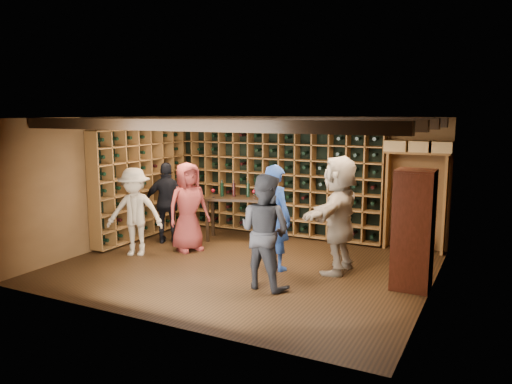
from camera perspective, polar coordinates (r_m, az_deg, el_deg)
The scene contains 13 objects.
ground at distance 8.56m, azimuth -1.46°, elevation -8.52°, with size 6.00×6.00×0.00m, color #331F0E.
room_shell at distance 8.20m, azimuth -1.35°, elevation 7.92°, with size 6.00×6.00×6.00m.
wine_rack_back at distance 10.57m, azimuth 1.99°, elevation 1.29°, with size 4.65×0.30×2.20m.
wine_rack_left at distance 10.53m, azimuth -13.00°, elevation 1.03°, with size 0.30×2.65×2.20m.
crate_shelf at distance 9.66m, azimuth 17.98°, elevation 2.60°, with size 1.20×0.32×2.07m.
display_cabinet at distance 7.67m, azimuth 17.49°, elevation -4.40°, with size 0.55×0.50×1.75m.
man_blue_shirt at distance 8.24m, azimuth 2.21°, elevation -2.91°, with size 0.64×0.42×1.75m, color navy.
man_grey_suit at distance 7.37m, azimuth 1.01°, elevation -4.51°, with size 0.83×0.65×1.71m, color black.
guest_red_floral at distance 9.42m, azimuth -7.75°, elevation -1.69°, with size 0.82×0.53×1.67m, color maroon.
guest_woman_black at distance 10.07m, azimuth -10.05°, elevation -1.23°, with size 0.95×0.39×1.61m, color black.
guest_khaki at distance 9.32m, azimuth -13.70°, elevation -2.22°, with size 1.04×0.59×1.60m, color gray.
guest_beige at distance 8.19m, azimuth 9.44°, elevation -2.53°, with size 1.77×0.56×1.91m, color gray.
tasting_table at distance 10.14m, azimuth -2.35°, elevation -1.17°, with size 1.30×0.93×1.17m.
Camera 1 is at (3.86, -7.18, 2.60)m, focal length 35.00 mm.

